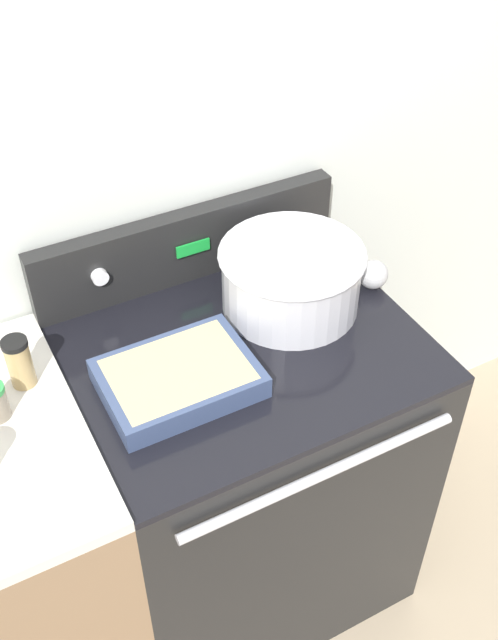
{
  "coord_description": "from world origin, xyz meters",
  "views": [
    {
      "loc": [
        -0.59,
        -0.8,
        2.16
      ],
      "look_at": [
        0.02,
        0.35,
        1.01
      ],
      "focal_mm": 42.0,
      "sensor_mm": 36.0,
      "label": 1
    }
  ],
  "objects_px": {
    "mixing_bowl": "(291,276)",
    "spice_jar_black_cap": "(19,362)",
    "casserole_dish": "(178,377)",
    "ladle": "(371,273)"
  },
  "relations": [
    {
      "from": "mixing_bowl",
      "to": "ladle",
      "type": "xyz_separation_m",
      "value": [
        0.22,
        -0.02,
        -0.06
      ]
    },
    {
      "from": "casserole_dish",
      "to": "ladle",
      "type": "height_order",
      "value": "ladle"
    },
    {
      "from": "mixing_bowl",
      "to": "spice_jar_black_cap",
      "type": "height_order",
      "value": "mixing_bowl"
    },
    {
      "from": "casserole_dish",
      "to": "spice_jar_black_cap",
      "type": "distance_m",
      "value": 0.34
    },
    {
      "from": "mixing_bowl",
      "to": "ladle",
      "type": "distance_m",
      "value": 0.23
    },
    {
      "from": "mixing_bowl",
      "to": "casserole_dish",
      "type": "distance_m",
      "value": 0.39
    },
    {
      "from": "ladle",
      "to": "spice_jar_black_cap",
      "type": "bearing_deg",
      "value": 176.35
    },
    {
      "from": "spice_jar_black_cap",
      "to": "mixing_bowl",
      "type": "bearing_deg",
      "value": -2.85
    },
    {
      "from": "mixing_bowl",
      "to": "spice_jar_black_cap",
      "type": "distance_m",
      "value": 0.66
    },
    {
      "from": "casserole_dish",
      "to": "ladle",
      "type": "bearing_deg",
      "value": 10.33
    }
  ]
}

